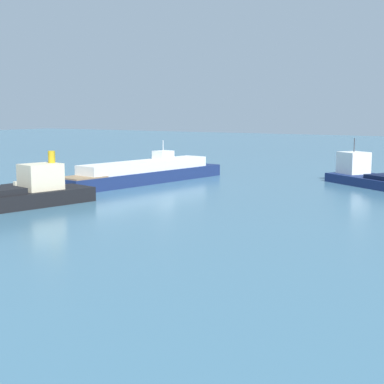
# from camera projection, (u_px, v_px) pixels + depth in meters

# --- Properties ---
(small_motorboat) EXTENTS (5.93, 2.45, 0.85)m
(small_motorboat) POSITION_uv_depth(u_px,v_px,m) (19.00, 187.00, 68.45)
(small_motorboat) COLOR black
(small_motorboat) RESTS_ON ground
(tugboat) EXTENTS (6.39, 11.34, 5.26)m
(tugboat) POSITION_uv_depth(u_px,v_px,m) (37.00, 191.00, 56.59)
(tugboat) COLOR black
(tugboat) RESTS_ON ground
(white_riverboat) EXTENTS (7.62, 26.24, 5.35)m
(white_riverboat) POSITION_uv_depth(u_px,v_px,m) (146.00, 172.00, 74.01)
(white_riverboat) COLOR navy
(white_riverboat) RESTS_ON ground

